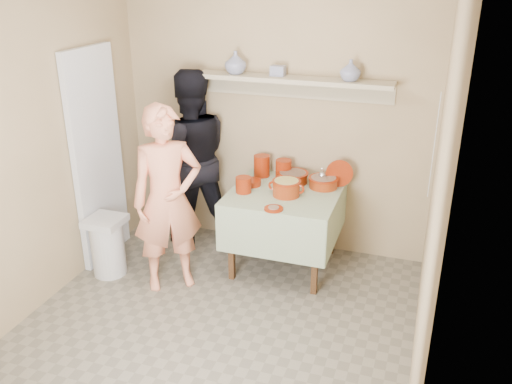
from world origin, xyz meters
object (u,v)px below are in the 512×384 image
at_px(person_cook, 168,200).
at_px(person_helper, 190,159).
at_px(serving_table, 285,203).
at_px(trash_bin, 108,246).
at_px(cazuela_rice, 286,187).

height_order(person_cook, person_helper, person_helper).
bearing_deg(person_cook, person_helper, 65.05).
distance_m(serving_table, trash_bin, 1.66).
xyz_separation_m(person_cook, serving_table, (0.86, 0.62, -0.17)).
xyz_separation_m(person_helper, cazuela_rice, (1.07, -0.32, -0.03)).
height_order(person_helper, trash_bin, person_helper).
height_order(person_helper, cazuela_rice, person_helper).
distance_m(person_cook, serving_table, 1.07).
xyz_separation_m(person_helper, serving_table, (1.04, -0.23, -0.24)).
distance_m(cazuela_rice, trash_bin, 1.71).
bearing_deg(person_cook, serving_table, -1.06).
xyz_separation_m(person_cook, trash_bin, (-0.63, -0.02, -0.53)).
bearing_deg(trash_bin, cazuela_rice, 20.13).
height_order(serving_table, trash_bin, serving_table).
bearing_deg(trash_bin, person_cook, 2.21).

